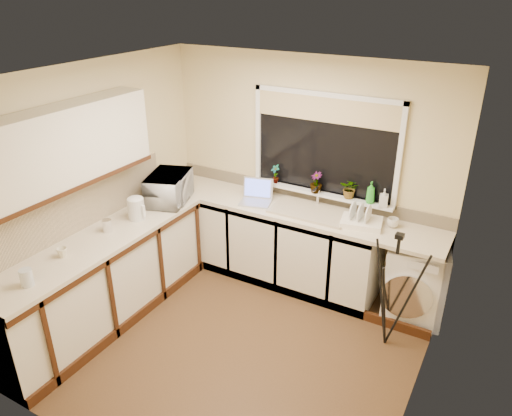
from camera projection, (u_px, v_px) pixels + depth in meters
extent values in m
plane|color=#533821|center=(236.00, 341.00, 4.61)|extent=(3.20, 3.20, 0.00)
plane|color=white|center=(230.00, 78.00, 3.57)|extent=(3.20, 3.20, 0.00)
plane|color=beige|center=(306.00, 171.00, 5.27)|extent=(3.20, 0.00, 3.20)
plane|color=beige|center=(100.00, 327.00, 2.91)|extent=(3.20, 0.00, 3.20)
plane|color=beige|center=(95.00, 190.00, 4.80)|extent=(0.00, 3.00, 3.00)
plane|color=beige|center=(429.00, 278.00, 3.38)|extent=(0.00, 3.00, 3.00)
cube|color=silver|center=(266.00, 240.00, 5.52)|extent=(2.55, 0.60, 0.86)
cube|color=silver|center=(106.00, 281.00, 4.77)|extent=(0.54, 2.40, 0.86)
cube|color=beige|center=(293.00, 210.00, 5.18)|extent=(3.20, 0.60, 0.04)
cube|color=beige|center=(99.00, 241.00, 4.58)|extent=(0.60, 2.40, 0.04)
cube|color=silver|center=(59.00, 149.00, 4.13)|extent=(0.28, 1.90, 0.70)
cube|color=beige|center=(73.00, 211.00, 4.60)|extent=(0.02, 2.40, 0.45)
cube|color=beige|center=(305.00, 193.00, 5.37)|extent=(3.20, 0.02, 0.14)
cube|color=black|center=(325.00, 145.00, 5.04)|extent=(1.50, 0.02, 1.00)
cube|color=tan|center=(326.00, 110.00, 4.86)|extent=(1.50, 0.02, 0.25)
cube|color=white|center=(320.00, 193.00, 5.21)|extent=(1.60, 0.14, 0.03)
cube|color=tan|center=(311.00, 211.00, 5.08)|extent=(0.82, 0.46, 0.03)
cylinder|color=silver|center=(318.00, 196.00, 5.18)|extent=(0.03, 0.03, 0.24)
cube|color=white|center=(414.00, 280.00, 4.83)|extent=(0.67, 0.65, 0.81)
cube|color=#A9A9B1|center=(255.00, 203.00, 5.29)|extent=(0.38, 0.32, 0.02)
cube|color=#5B70F8|center=(258.00, 188.00, 5.35)|extent=(0.33, 0.13, 0.23)
cylinder|color=silver|center=(136.00, 209.00, 4.90)|extent=(0.17, 0.17, 0.22)
cube|color=white|center=(361.00, 222.00, 4.81)|extent=(0.44, 0.37, 0.06)
cylinder|color=silver|center=(27.00, 278.00, 3.85)|extent=(0.10, 0.10, 0.14)
cylinder|color=silver|center=(107.00, 226.00, 4.68)|extent=(0.09, 0.09, 0.12)
imported|color=silver|center=(169.00, 188.00, 5.28)|extent=(0.56, 0.67, 0.32)
imported|color=#999999|center=(275.00, 174.00, 5.38)|extent=(0.13, 0.11, 0.21)
imported|color=#999999|center=(316.00, 182.00, 5.14)|extent=(0.17, 0.17, 0.23)
imported|color=#999999|center=(350.00, 189.00, 5.01)|extent=(0.19, 0.17, 0.21)
imported|color=green|center=(371.00, 192.00, 4.90)|extent=(0.09, 0.09, 0.23)
imported|color=#999999|center=(384.00, 198.00, 4.83)|extent=(0.10, 0.10, 0.18)
imported|color=silver|center=(393.00, 223.00, 4.77)|extent=(0.15, 0.15, 0.09)
imported|color=beige|center=(62.00, 252.00, 4.26)|extent=(0.11, 0.11, 0.09)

